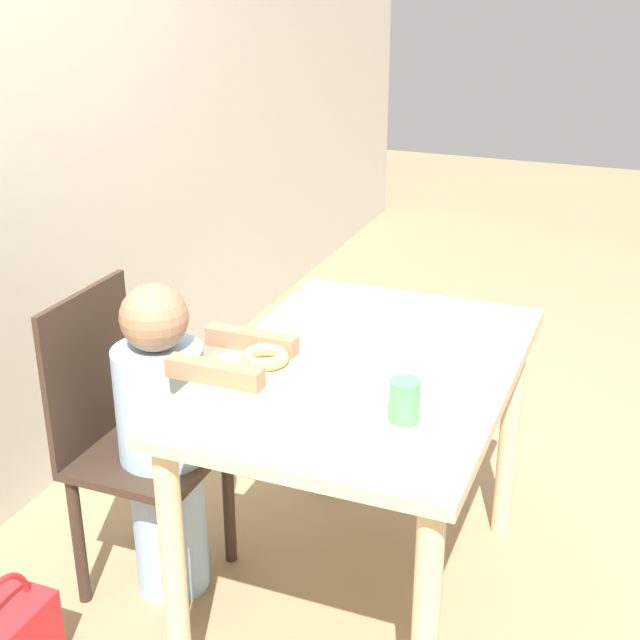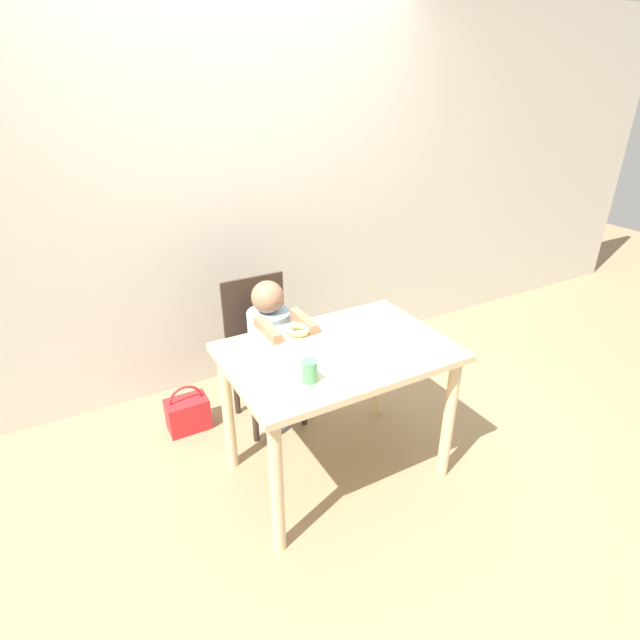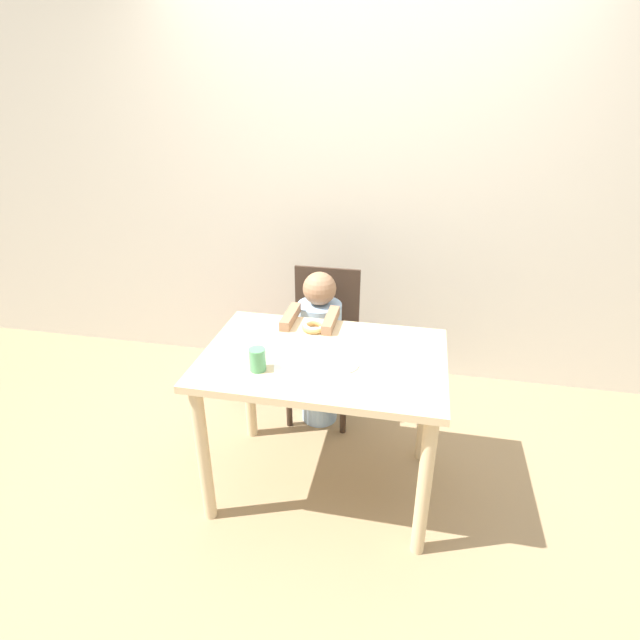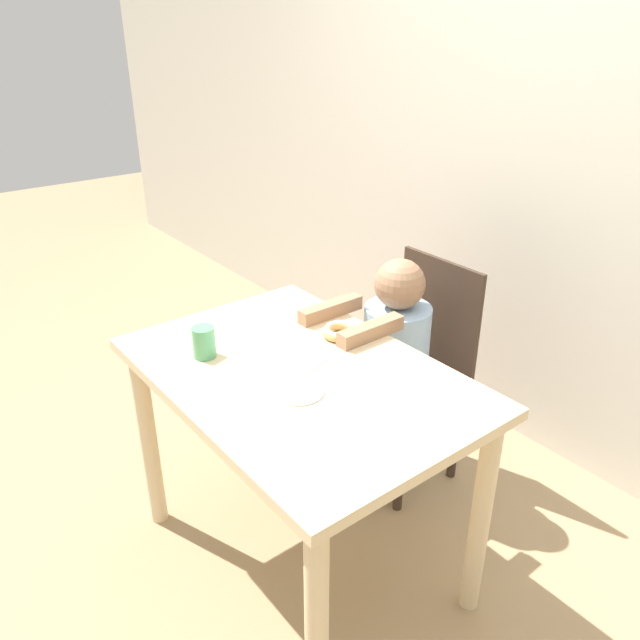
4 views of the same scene
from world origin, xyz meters
The scene contains 10 objects.
ground_plane centered at (0.00, 0.00, 0.00)m, with size 12.00×12.00×0.00m, color #997F5B.
wall_back centered at (0.00, 1.24, 1.25)m, with size 8.00×0.05×2.50m.
dining_table centered at (0.00, 0.00, 0.64)m, with size 1.09×0.74×0.76m.
chair centered at (-0.13, 0.65, 0.46)m, with size 0.39×0.38×0.90m.
child_figure centered at (-0.13, 0.54, 0.48)m, with size 0.26×0.48×0.95m.
donut centered at (-0.09, 0.24, 0.78)m, with size 0.12×0.12×0.03m.
napkin centered at (-0.09, -0.03, 0.76)m, with size 0.33×0.33×0.00m.
handbag centered at (-0.61, 0.74, 0.11)m, with size 0.25×0.15×0.31m.
cup centered at (-0.25, -0.18, 0.81)m, with size 0.07×0.07×0.10m.
plate centered at (0.10, -0.07, 0.77)m, with size 0.14×0.14×0.01m.
Camera 4 is at (1.30, -0.94, 1.72)m, focal length 35.00 mm.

